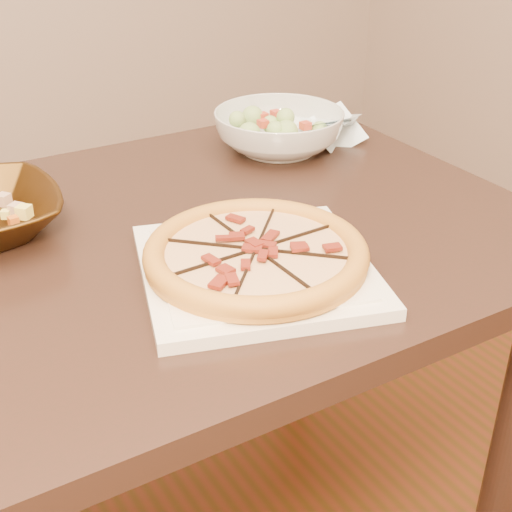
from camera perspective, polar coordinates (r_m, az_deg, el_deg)
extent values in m
cube|color=black|center=(1.07, -10.16, 0.07)|extent=(1.28, 0.84, 0.04)
cylinder|color=black|center=(1.74, 3.57, -1.60)|extent=(0.07, 0.07, 0.71)
cube|color=white|center=(0.96, 0.00, -1.09)|extent=(0.38, 0.38, 0.02)
cube|color=white|center=(0.96, 0.00, -0.52)|extent=(0.32, 0.32, 0.00)
cylinder|color=orange|center=(0.95, 0.00, -0.10)|extent=(0.30, 0.30, 0.01)
torus|color=orange|center=(0.95, 0.00, 0.32)|extent=(0.30, 0.30, 0.03)
cylinder|color=beige|center=(0.95, 0.00, 0.26)|extent=(0.24, 0.24, 0.01)
cube|color=black|center=(0.95, 0.00, 0.53)|extent=(0.01, 0.30, 0.01)
cube|color=black|center=(0.95, 0.00, 0.53)|extent=(0.22, 0.21, 0.01)
cube|color=black|center=(0.95, 0.00, 0.53)|extent=(0.30, 0.01, 0.01)
cube|color=black|center=(0.95, 0.00, 0.53)|extent=(0.21, 0.22, 0.01)
cube|color=maroon|center=(0.96, 1.08, 1.02)|extent=(0.02, 0.01, 0.00)
cube|color=maroon|center=(0.98, 1.74, 1.79)|extent=(0.03, 0.02, 0.00)
cube|color=maroon|center=(1.01, 1.28, 2.69)|extent=(0.03, 0.03, 0.00)
cube|color=maroon|center=(0.97, -0.10, 1.53)|extent=(0.02, 0.03, 0.00)
cube|color=maroon|center=(0.99, -1.31, 2.15)|extent=(0.02, 0.03, 0.00)
cube|color=maroon|center=(1.00, -3.35, 2.39)|extent=(0.02, 0.03, 0.00)
cube|color=maroon|center=(0.96, -2.03, 1.18)|extent=(0.02, 0.03, 0.00)
cube|color=maroon|center=(0.96, -3.94, 0.91)|extent=(0.03, 0.03, 0.00)
cube|color=maroon|center=(0.93, -5.65, 0.06)|extent=(0.03, 0.02, 0.00)
cube|color=maroon|center=(0.93, -2.42, -0.06)|extent=(0.02, 0.01, 0.00)
cube|color=maroon|center=(0.90, -2.86, -1.13)|extent=(0.03, 0.02, 0.00)
cube|color=maroon|center=(0.92, -0.48, -0.07)|extent=(0.03, 0.03, 0.00)
cube|color=maroon|center=(0.90, 0.19, -0.98)|extent=(0.02, 0.03, 0.00)
cube|color=maroon|center=(0.88, 2.11, -1.68)|extent=(0.02, 0.03, 0.00)
cube|color=maroon|center=(0.92, 1.49, -0.07)|extent=(0.02, 0.03, 0.00)
cube|color=maroon|center=(0.92, 3.50, -0.16)|extent=(0.02, 0.03, 0.00)
cube|color=maroon|center=(0.94, 5.52, 0.37)|extent=(0.03, 0.03, 0.00)
cube|color=maroon|center=(0.96, 2.54, 0.97)|extent=(0.03, 0.02, 0.00)
imported|color=silver|center=(1.38, 1.84, 9.94)|extent=(0.27, 0.27, 0.08)
sphere|color=#95C36B|center=(1.37, 1.88, 12.18)|extent=(0.04, 0.04, 0.04)
sphere|color=#95C36B|center=(1.39, 2.22, 12.44)|extent=(0.04, 0.04, 0.04)
sphere|color=#95C36B|center=(1.41, 1.36, 12.72)|extent=(0.04, 0.04, 0.04)
sphere|color=#95C36B|center=(1.37, 1.44, 12.29)|extent=(0.04, 0.04, 0.04)
sphere|color=#95C36B|center=(1.37, 0.31, 12.22)|extent=(0.04, 0.04, 0.04)
sphere|color=#95C36B|center=(1.37, 1.77, 12.16)|extent=(0.04, 0.04, 0.04)
sphere|color=#95C36B|center=(1.34, 1.47, 11.88)|extent=(0.04, 0.04, 0.04)
sphere|color=#95C36B|center=(1.32, 2.46, 11.57)|extent=(0.04, 0.04, 0.04)
sphere|color=#95C36B|center=(1.36, 2.42, 12.05)|extent=(0.04, 0.04, 0.04)
sphere|color=#95C36B|center=(1.37, 3.57, 12.13)|extent=(0.04, 0.04, 0.04)
cube|color=#CC422A|center=(1.40, 2.32, 12.26)|extent=(0.02, 0.02, 0.01)
cube|color=#CC422A|center=(1.39, 0.55, 12.10)|extent=(0.02, 0.02, 0.01)
cube|color=#CC422A|center=(1.35, 0.56, 11.54)|extent=(0.02, 0.02, 0.01)
cube|color=#CC422A|center=(1.34, 2.43, 11.35)|extent=(0.02, 0.02, 0.01)
cube|color=#CC422A|center=(1.37, 3.50, 11.81)|extent=(0.02, 0.02, 0.01)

